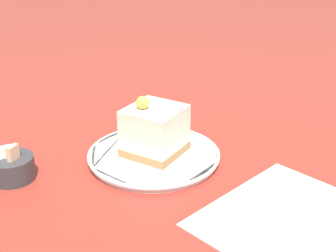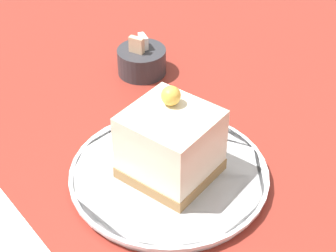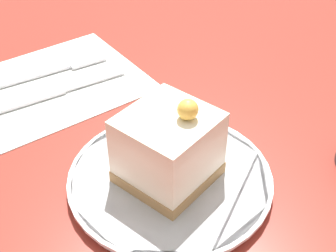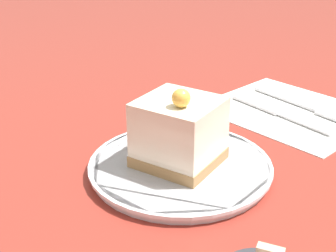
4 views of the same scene
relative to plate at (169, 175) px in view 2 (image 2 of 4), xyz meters
name	(u,v)px [view 2 (image 2 of 4)]	position (x,y,z in m)	size (l,w,h in m)	color
ground_plane	(148,189)	(-0.03, 0.01, -0.01)	(4.00, 4.00, 0.00)	maroon
plate	(169,175)	(0.00, 0.00, 0.00)	(0.21, 0.21, 0.01)	white
cake_slice	(171,144)	(0.00, 0.00, 0.04)	(0.09, 0.10, 0.10)	#9E7547
sugar_bowl	(142,60)	(0.13, 0.18, 0.01)	(0.07, 0.07, 0.06)	#333338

